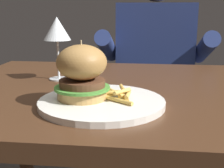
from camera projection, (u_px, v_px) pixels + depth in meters
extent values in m
cube|color=#472B19|center=(142.00, 95.00, 0.88)|extent=(1.12, 0.78, 0.04)
cylinder|color=#472B19|center=(26.00, 153.00, 1.34)|extent=(0.06, 0.06, 0.70)
cylinder|color=white|center=(102.00, 103.00, 0.71)|extent=(0.29, 0.29, 0.01)
cylinder|color=tan|center=(82.00, 94.00, 0.72)|extent=(0.11, 0.11, 0.02)
cylinder|color=#4C9338|center=(82.00, 88.00, 0.72)|extent=(0.13, 0.13, 0.01)
cylinder|color=brown|center=(82.00, 83.00, 0.71)|extent=(0.11, 0.11, 0.02)
ellipsoid|color=#A97A41|center=(82.00, 62.00, 0.70)|extent=(0.11, 0.11, 0.08)
cylinder|color=#CCB78C|center=(81.00, 51.00, 0.70)|extent=(0.00, 0.00, 0.05)
cylinder|color=gold|center=(124.00, 98.00, 0.71)|extent=(0.03, 0.05, 0.01)
cylinder|color=#E0B251|center=(109.00, 95.00, 0.72)|extent=(0.05, 0.06, 0.01)
cylinder|color=#EABC5B|center=(105.00, 97.00, 0.71)|extent=(0.05, 0.03, 0.01)
cylinder|color=#E0B251|center=(128.00, 95.00, 0.71)|extent=(0.01, 0.05, 0.01)
cylinder|color=#EABC5B|center=(114.00, 92.00, 0.74)|extent=(0.05, 0.06, 0.01)
cylinder|color=#E0B251|center=(120.00, 101.00, 0.68)|extent=(0.06, 0.05, 0.01)
cylinder|color=#E0B251|center=(123.00, 93.00, 0.71)|extent=(0.02, 0.05, 0.01)
cylinder|color=gold|center=(112.00, 92.00, 0.72)|extent=(0.07, 0.03, 0.01)
cylinder|color=gold|center=(123.00, 89.00, 0.75)|extent=(0.02, 0.07, 0.01)
cylinder|color=#EABC5B|center=(122.00, 91.00, 0.70)|extent=(0.04, 0.05, 0.01)
cylinder|color=silver|center=(59.00, 79.00, 0.97)|extent=(0.06, 0.06, 0.00)
cylinder|color=silver|center=(58.00, 59.00, 0.96)|extent=(0.01, 0.01, 0.12)
cone|color=silver|center=(57.00, 28.00, 0.94)|extent=(0.08, 0.08, 0.07)
cube|color=#282833|center=(151.00, 151.00, 1.63)|extent=(0.30, 0.22, 0.46)
cube|color=navy|center=(155.00, 58.00, 1.52)|extent=(0.36, 0.20, 0.52)
cylinder|color=navy|center=(108.00, 47.00, 1.45)|extent=(0.07, 0.34, 0.18)
cylinder|color=navy|center=(205.00, 48.00, 1.40)|extent=(0.07, 0.34, 0.18)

